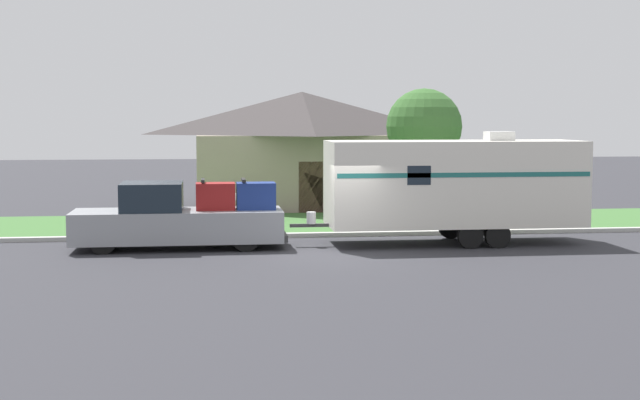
{
  "coord_description": "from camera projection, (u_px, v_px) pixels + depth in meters",
  "views": [
    {
      "loc": [
        -3.71,
        -24.87,
        3.88
      ],
      "look_at": [
        -0.36,
        1.71,
        1.4
      ],
      "focal_mm": 50.0,
      "sensor_mm": 36.0,
      "label": 1
    }
  ],
  "objects": [
    {
      "name": "ground_plane",
      "position": [
        340.0,
        254.0,
        25.39
      ],
      "size": [
        120.0,
        120.0,
        0.0
      ],
      "primitive_type": "plane",
      "color": "#2D2D33"
    },
    {
      "name": "curb_strip",
      "position": [
        323.0,
        235.0,
        29.09
      ],
      "size": [
        80.0,
        0.3,
        0.14
      ],
      "color": "#ADADA8",
      "rests_on": "ground_plane"
    },
    {
      "name": "lawn_strip",
      "position": [
        310.0,
        223.0,
        32.7
      ],
      "size": [
        80.0,
        7.0,
        0.03
      ],
      "color": "#3D6B33",
      "rests_on": "ground_plane"
    },
    {
      "name": "house_across_street",
      "position": [
        302.0,
        147.0,
        39.57
      ],
      "size": [
        9.97,
        7.33,
        5.03
      ],
      "color": "gray",
      "rests_on": "ground_plane"
    },
    {
      "name": "pickup_truck",
      "position": [
        179.0,
        218.0,
        26.43
      ],
      "size": [
        6.29,
        2.03,
        2.07
      ],
      "color": "black",
      "rests_on": "ground_plane"
    },
    {
      "name": "travel_trailer",
      "position": [
        454.0,
        183.0,
        27.39
      ],
      "size": [
        8.99,
        2.48,
        3.46
      ],
      "color": "black",
      "rests_on": "ground_plane"
    },
    {
      "name": "mailbox",
      "position": [
        230.0,
        203.0,
        29.69
      ],
      "size": [
        0.48,
        0.2,
        1.36
      ],
      "color": "brown",
      "rests_on": "ground_plane"
    },
    {
      "name": "tree_in_yard",
      "position": [
        424.0,
        127.0,
        32.53
      ],
      "size": [
        2.77,
        2.77,
        4.95
      ],
      "color": "brown",
      "rests_on": "ground_plane"
    }
  ]
}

